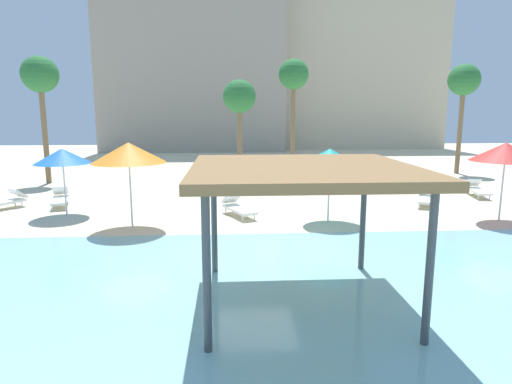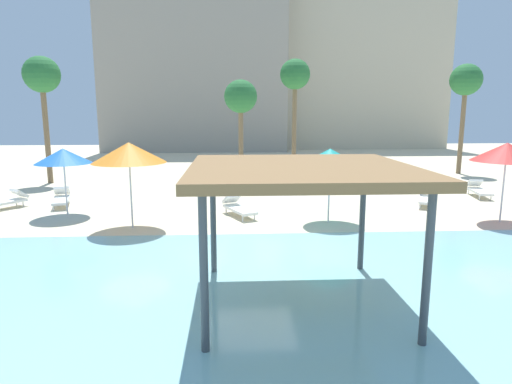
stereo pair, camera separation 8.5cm
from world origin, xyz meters
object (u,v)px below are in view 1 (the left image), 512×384
beach_umbrella_orange_2 (129,153)px  palm_tree_2 (294,78)px  shade_pavilion (303,174)px  lounge_chair_1 (477,189)px  palm_tree_0 (464,83)px  lounge_chair_2 (5,201)px  lounge_chair_4 (60,198)px  beach_umbrella_teal_1 (330,157)px  lounge_chair_5 (426,197)px  palm_tree_1 (40,78)px  palm_tree_3 (239,98)px  beach_umbrella_red_0 (506,152)px  lounge_chair_3 (238,207)px  beach_umbrella_blue_3 (62,156)px

beach_umbrella_orange_2 → palm_tree_2: size_ratio=0.41×
shade_pavilion → lounge_chair_1: size_ratio=2.18×
lounge_chair_1 → palm_tree_0: palm_tree_0 is taller
lounge_chair_2 → lounge_chair_1: bearing=128.0°
lounge_chair_4 → beach_umbrella_teal_1: bearing=55.9°
lounge_chair_5 → palm_tree_1: (-18.06, 6.78, 5.26)m
palm_tree_2 → palm_tree_3: size_ratio=1.26×
lounge_chair_4 → lounge_chair_5: same height
lounge_chair_2 → lounge_chair_4: bearing=136.5°
beach_umbrella_teal_1 → palm_tree_1: bearing=144.8°
shade_pavilion → beach_umbrella_orange_2: size_ratio=1.49×
lounge_chair_2 → lounge_chair_4: (2.01, 0.44, 0.00)m
lounge_chair_2 → palm_tree_1: (-0.83, 6.51, 5.26)m
lounge_chair_1 → palm_tree_1: palm_tree_1 is taller
lounge_chair_1 → lounge_chair_4: 18.45m
lounge_chair_2 → palm_tree_3: size_ratio=0.34×
lounge_chair_5 → lounge_chair_1: bearing=141.9°
beach_umbrella_orange_2 → lounge_chair_1: 15.60m
beach_umbrella_orange_2 → palm_tree_1: 12.25m
beach_umbrella_red_0 → beach_umbrella_teal_1: (-6.08, 0.35, -0.17)m
beach_umbrella_red_0 → lounge_chair_4: bearing=167.5°
lounge_chair_1 → palm_tree_0: size_ratio=0.29×
lounge_chair_2 → palm_tree_1: palm_tree_1 is taller
lounge_chair_1 → lounge_chair_3: size_ratio=1.00×
palm_tree_2 → beach_umbrella_red_0: bearing=-68.3°
beach_umbrella_red_0 → lounge_chair_4: 17.11m
beach_umbrella_red_0 → beach_umbrella_blue_3: size_ratio=1.11×
beach_umbrella_orange_2 → lounge_chair_2: size_ratio=1.51×
palm_tree_1 → lounge_chair_4: bearing=-64.9°
beach_umbrella_orange_2 → palm_tree_2: palm_tree_2 is taller
palm_tree_0 → palm_tree_1: size_ratio=1.00×
lounge_chair_3 → palm_tree_0: (14.06, 10.60, 5.25)m
beach_umbrella_red_0 → beach_umbrella_blue_3: (-15.69, 1.94, -0.25)m
shade_pavilion → lounge_chair_5: (6.78, 9.19, -2.34)m
beach_umbrella_teal_1 → lounge_chair_2: 12.98m
beach_umbrella_blue_3 → palm_tree_1: bearing=115.4°
lounge_chair_4 → beach_umbrella_blue_3: bearing=10.0°
beach_umbrella_teal_1 → beach_umbrella_red_0: bearing=-3.3°
beach_umbrella_teal_1 → lounge_chair_5: (4.73, 2.63, -1.99)m
beach_umbrella_blue_3 → palm_tree_0: bearing=26.4°
lounge_chair_1 → palm_tree_2: bearing=-129.8°
beach_umbrella_blue_3 → lounge_chair_2: 3.69m
shade_pavilion → lounge_chair_5: 11.66m
shade_pavilion → beach_umbrella_teal_1: bearing=72.7°
lounge_chair_2 → beach_umbrella_red_0: bearing=114.1°
beach_umbrella_red_0 → beach_umbrella_orange_2: size_ratio=0.98×
lounge_chair_5 → palm_tree_0: size_ratio=0.29×
lounge_chair_5 → palm_tree_3: palm_tree_3 is taller
beach_umbrella_red_0 → palm_tree_2: palm_tree_2 is taller
lounge_chair_1 → lounge_chair_3: same height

